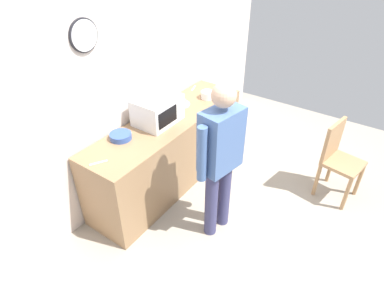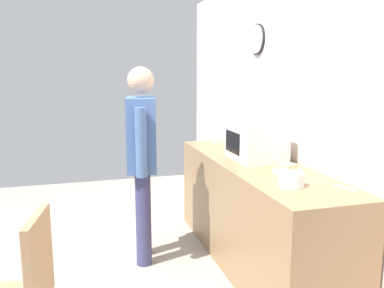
# 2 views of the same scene
# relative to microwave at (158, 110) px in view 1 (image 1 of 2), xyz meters

# --- Properties ---
(ground_plane) EXTENTS (6.00, 6.00, 0.00)m
(ground_plane) POSITION_rel_microwave_xyz_m (0.01, -1.27, -1.05)
(ground_plane) COLOR #9E9384
(back_wall) EXTENTS (5.40, 0.13, 2.60)m
(back_wall) POSITION_rel_microwave_xyz_m (0.01, 0.33, 0.25)
(back_wall) COLOR silver
(back_wall) RESTS_ON ground_plane
(kitchen_counter) EXTENTS (2.29, 0.62, 0.90)m
(kitchen_counter) POSITION_rel_microwave_xyz_m (0.11, -0.05, -0.60)
(kitchen_counter) COLOR #93704C
(kitchen_counter) RESTS_ON ground_plane
(microwave) EXTENTS (0.50, 0.39, 0.30)m
(microwave) POSITION_rel_microwave_xyz_m (0.00, 0.00, 0.00)
(microwave) COLOR silver
(microwave) RESTS_ON kitchen_counter
(sandwich_plate) EXTENTS (0.22, 0.22, 0.07)m
(sandwich_plate) POSITION_rel_microwave_xyz_m (0.48, 0.04, -0.13)
(sandwich_plate) COLOR white
(sandwich_plate) RESTS_ON kitchen_counter
(salad_bowl) EXTENTS (0.17, 0.17, 0.09)m
(salad_bowl) POSITION_rel_microwave_xyz_m (0.83, -0.13, -0.10)
(salad_bowl) COLOR white
(salad_bowl) RESTS_ON kitchen_counter
(cereal_bowl) EXTENTS (0.23, 0.23, 0.06)m
(cereal_bowl) POSITION_rel_microwave_xyz_m (-0.49, 0.09, -0.12)
(cereal_bowl) COLOR #33519E
(cereal_bowl) RESTS_ON kitchen_counter
(fork_utensil) EXTENTS (0.17, 0.07, 0.01)m
(fork_utensil) POSITION_rel_microwave_xyz_m (0.97, 0.18, -0.15)
(fork_utensil) COLOR silver
(fork_utensil) RESTS_ON kitchen_counter
(spoon_utensil) EXTENTS (0.16, 0.10, 0.01)m
(spoon_utensil) POSITION_rel_microwave_xyz_m (-0.91, -0.04, -0.15)
(spoon_utensil) COLOR silver
(spoon_utensil) RESTS_ON kitchen_counter
(person_standing) EXTENTS (0.58, 0.31, 1.68)m
(person_standing) POSITION_rel_microwave_xyz_m (-0.23, -0.95, -0.07)
(person_standing) COLOR #393965
(person_standing) RESTS_ON ground_plane
(wooden_chair) EXTENTS (0.46, 0.46, 0.94)m
(wooden_chair) POSITION_rel_microwave_xyz_m (1.05, -1.79, -0.52)
(wooden_chair) COLOR #A87F56
(wooden_chair) RESTS_ON ground_plane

